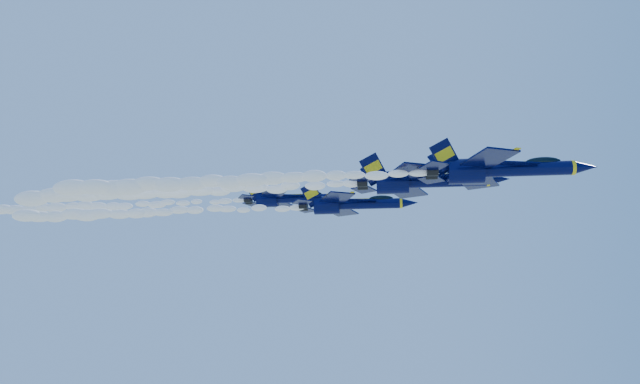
# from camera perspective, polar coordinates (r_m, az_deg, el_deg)

# --- Properties ---
(jet_lead) EXTENTS (18.08, 14.83, 6.72)m
(jet_lead) POSITION_cam_1_polar(r_m,az_deg,el_deg) (70.14, 16.08, 2.01)
(jet_lead) COLOR black
(smoke_trail_jet_lead) EXTENTS (42.11, 2.16, 1.94)m
(smoke_trail_jet_lead) POSITION_cam_1_polar(r_m,az_deg,el_deg) (70.63, -7.50, 1.01)
(smoke_trail_jet_lead) COLOR white
(jet_second) EXTENTS (17.83, 14.63, 6.63)m
(jet_second) POSITION_cam_1_polar(r_m,az_deg,el_deg) (74.68, 9.36, 1.01)
(jet_second) COLOR black
(smoke_trail_jet_second) EXTENTS (42.11, 2.13, 1.92)m
(smoke_trail_jet_second) POSITION_cam_1_polar(r_m,az_deg,el_deg) (78.06, -12.12, 0.08)
(smoke_trail_jet_second) COLOR white
(jet_third) EXTENTS (16.52, 13.55, 6.14)m
(jet_third) POSITION_cam_1_polar(r_m,az_deg,el_deg) (86.91, 2.80, -1.10)
(jet_third) COLOR black
(smoke_trail_jet_third) EXTENTS (42.11, 1.97, 1.78)m
(smoke_trail_jet_third) POSITION_cam_1_polar(r_m,az_deg,el_deg) (92.53, -14.87, -1.76)
(smoke_trail_jet_third) COLOR white
(jet_fourth) EXTENTS (15.33, 12.58, 5.70)m
(jet_fourth) POSITION_cam_1_polar(r_m,az_deg,el_deg) (97.59, -3.06, -0.60)
(jet_fourth) COLOR black
(smoke_trail_jet_fourth) EXTENTS (42.11, 1.83, 1.65)m
(smoke_trail_jet_fourth) POSITION_cam_1_polar(r_m,az_deg,el_deg) (105.22, -18.09, -1.19)
(smoke_trail_jet_fourth) COLOR white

